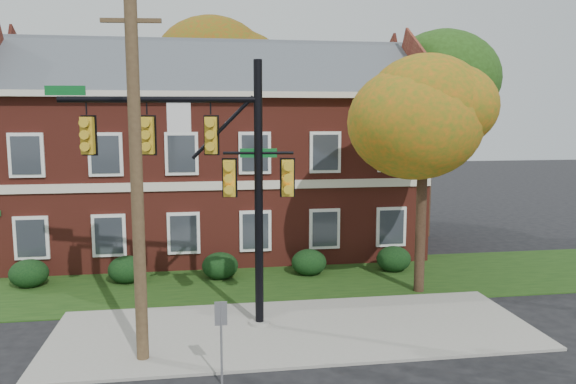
{
  "coord_description": "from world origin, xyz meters",
  "views": [
    {
      "loc": [
        -2.6,
        -14.56,
        6.26
      ],
      "look_at": [
        0.09,
        3.0,
        3.86
      ],
      "focal_mm": 35.0,
      "sensor_mm": 36.0,
      "label": 1
    }
  ],
  "objects": [
    {
      "name": "hedge_center",
      "position": [
        -2.0,
        6.7,
        0.53
      ],
      "size": [
        1.4,
        1.26,
        1.05
      ],
      "primitive_type": "ellipsoid",
      "color": "black",
      "rests_on": "ground"
    },
    {
      "name": "tree_far_rear",
      "position": [
        -0.66,
        19.79,
        8.84
      ],
      "size": [
        6.84,
        6.46,
        11.52
      ],
      "color": "black",
      "rests_on": "ground"
    },
    {
      "name": "ground",
      "position": [
        0.0,
        0.0,
        0.0
      ],
      "size": [
        120.0,
        120.0,
        0.0
      ],
      "primitive_type": "plane",
      "color": "black",
      "rests_on": "ground"
    },
    {
      "name": "hedge_far_right",
      "position": [
        5.0,
        6.7,
        0.53
      ],
      "size": [
        1.4,
        1.26,
        1.05
      ],
      "primitive_type": "ellipsoid",
      "color": "black",
      "rests_on": "ground"
    },
    {
      "name": "sign_post",
      "position": [
        -2.25,
        -2.0,
        1.37
      ],
      "size": [
        0.29,
        0.06,
        2.02
      ],
      "rotation": [
        0.0,
        0.0,
        -0.01
      ],
      "color": "slate",
      "rests_on": "ground"
    },
    {
      "name": "hedge_left",
      "position": [
        -5.5,
        6.7,
        0.53
      ],
      "size": [
        1.4,
        1.26,
        1.05
      ],
      "primitive_type": "ellipsoid",
      "color": "black",
      "rests_on": "ground"
    },
    {
      "name": "tree_right_rear",
      "position": [
        9.31,
        12.81,
        8.12
      ],
      "size": [
        6.3,
        5.95,
        10.62
      ],
      "color": "black",
      "rests_on": "ground"
    },
    {
      "name": "traffic_signal",
      "position": [
        -2.4,
        1.66,
        4.87
      ],
      "size": [
        7.01,
        1.04,
        7.85
      ],
      "rotation": [
        0.0,
        0.0,
        -0.11
      ],
      "color": "gray",
      "rests_on": "ground"
    },
    {
      "name": "apartment_building",
      "position": [
        -2.0,
        11.95,
        4.99
      ],
      "size": [
        18.8,
        8.8,
        9.74
      ],
      "color": "maroon",
      "rests_on": "ground"
    },
    {
      "name": "grass_strip",
      "position": [
        0.0,
        6.0,
        0.02
      ],
      "size": [
        30.0,
        6.0,
        0.04
      ],
      "primitive_type": "cube",
      "color": "#193811",
      "rests_on": "ground"
    },
    {
      "name": "utility_pole",
      "position": [
        -4.21,
        -0.4,
        4.69
      ],
      "size": [
        1.44,
        0.34,
        9.24
      ],
      "rotation": [
        0.0,
        0.0,
        -0.1
      ],
      "color": "#44321F",
      "rests_on": "ground"
    },
    {
      "name": "hedge_right",
      "position": [
        1.5,
        6.7,
        0.53
      ],
      "size": [
        1.4,
        1.26,
        1.05
      ],
      "primitive_type": "ellipsoid",
      "color": "black",
      "rests_on": "ground"
    },
    {
      "name": "hedge_far_left",
      "position": [
        -9.0,
        6.7,
        0.53
      ],
      "size": [
        1.4,
        1.26,
        1.05
      ],
      "primitive_type": "ellipsoid",
      "color": "black",
      "rests_on": "ground"
    },
    {
      "name": "sidewalk",
      "position": [
        0.0,
        1.0,
        0.04
      ],
      "size": [
        14.0,
        5.0,
        0.08
      ],
      "primitive_type": "cube",
      "color": "gray",
      "rests_on": "ground"
    },
    {
      "name": "tree_near_right",
      "position": [
        5.22,
        3.87,
        6.67
      ],
      "size": [
        4.5,
        4.25,
        8.58
      ],
      "color": "black",
      "rests_on": "ground"
    }
  ]
}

